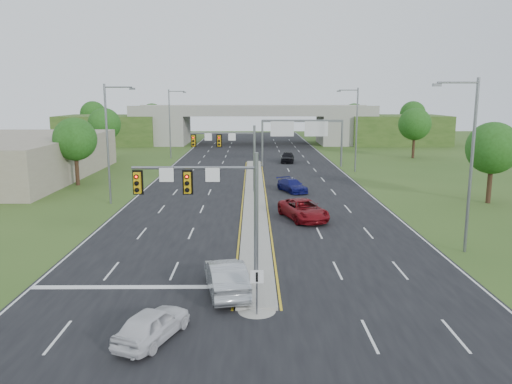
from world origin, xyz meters
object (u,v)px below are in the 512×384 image
Objects in this scene: sign_gantry at (301,130)px; car_far_c at (287,157)px; keep_right_sign at (257,285)px; car_silver at (226,277)px; signal_mast_near at (213,196)px; car_far_b at (292,185)px; overpass at (253,127)px; signal_mast_far at (232,148)px; car_white at (152,324)px; car_far_a at (303,210)px.

sign_gantry reaches higher than car_far_c.
keep_right_sign reaches higher than car_silver.
signal_mast_near reaches higher than car_far_b.
overpass is 15.67× the size of car_silver.
signal_mast_far reaches higher than car_white.
car_silver is 51.94m from car_far_c.
car_white is (-10.98, -51.69, -4.54)m from sign_gantry.
signal_mast_far is 55.13m from overpass.
sign_gantry is at bearing -79.21° from overpass.
signal_mast_near reaches higher than car_silver.
overpass is at bearing 90.00° from keep_right_sign.
keep_right_sign is (2.26, -4.45, -3.21)m from signal_mast_near.
car_far_b is (5.51, 27.47, -0.18)m from car_silver.
keep_right_sign is 0.38× the size of car_far_a.
overpass is at bearing 71.91° from car_far_b.
signal_mast_far is 1.37× the size of car_silver.
keep_right_sign is 0.55× the size of car_white.
signal_mast_far is 3.18× the size of keep_right_sign.
car_silver is at bearing -99.99° from sign_gantry.
signal_mast_far reaches higher than car_far_b.
sign_gantry is at bearing 82.30° from keep_right_sign.
car_white is at bearing 50.16° from car_silver.
car_far_c is (7.40, 24.82, -3.90)m from signal_mast_far.
signal_mast_far is at bearing -92.35° from overpass.
signal_mast_near is 0.09× the size of overpass.
sign_gantry is 2.27× the size of car_silver.
car_far_c is at bearing 81.56° from signal_mast_near.
signal_mast_far reaches higher than car_far_c.
signal_mast_far is 1.75× the size of car_white.
keep_right_sign is 54.52m from car_far_c.
car_silver is at bearing -88.46° from signal_mast_far.
car_silver is at bearing -96.68° from car_white.
car_far_a is 36.06m from car_far_c.
signal_mast_near is 25.00m from signal_mast_far.
keep_right_sign is 18.67m from car_far_a.
sign_gantry reaches higher than car_far_b.
signal_mast_near is 26.83m from car_far_b.
overpass reaches higher than sign_gantry.
car_silver is at bearing 119.21° from keep_right_sign.
overpass is at bearing 88.38° from signal_mast_near.
car_far_c is at bearing -80.37° from overpass.
car_silver is (-1.54, -81.76, -2.69)m from overpass.
car_far_b is at bearing -82.10° from car_white.
sign_gantry reaches higher than keep_right_sign.
overpass is 66.47m from car_far_a.
signal_mast_far is 0.60× the size of sign_gantry.
overpass reaches higher than car_white.
sign_gantry is (8.95, 44.99, 0.51)m from signal_mast_near.
car_far_a is 1.26× the size of car_far_b.
overpass is 86.92m from car_white.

